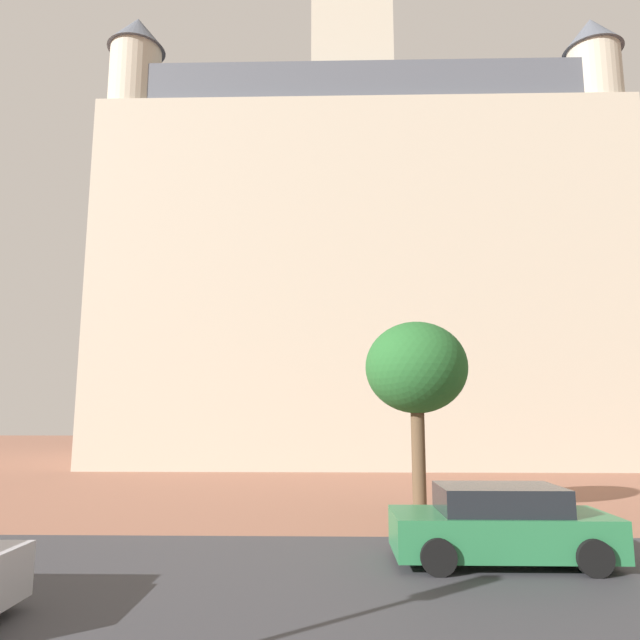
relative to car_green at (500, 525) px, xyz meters
name	(u,v)px	position (x,y,z in m)	size (l,w,h in m)	color
ground_plane	(298,578)	(-3.81, -1.09, -0.69)	(120.00, 120.00, 0.00)	#93604C
street_asphalt_strip	(295,591)	(-3.81, -1.79, -0.69)	(120.00, 8.15, 0.00)	#38383D
landmark_building	(359,269)	(-1.54, 23.50, 11.01)	(28.81, 14.56, 40.48)	#B2A893
car_green	(500,525)	(0.00, 0.00, 0.00)	(4.10, 2.01, 1.43)	#287042
tree_curb_far	(416,369)	(-0.88, 4.44, 3.31)	(2.81, 2.81, 5.32)	brown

